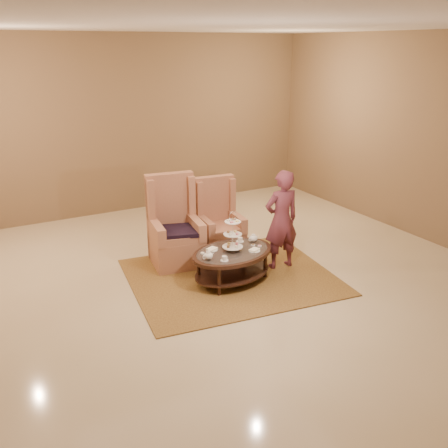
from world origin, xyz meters
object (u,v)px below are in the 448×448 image
tea_table (232,256)px  person (281,220)px  armchair_right (218,228)px  armchair_left (175,234)px

tea_table → person: person is taller
tea_table → person: bearing=-7.4°
armchair_right → person: 1.21m
tea_table → person: (0.89, 0.07, 0.38)m
person → armchair_left: bearing=-32.0°
armchair_right → tea_table: bearing=-101.7°
armchair_left → tea_table: bearing=-58.3°
tea_table → armchair_left: (-0.45, 1.04, 0.08)m
tea_table → armchair_right: bearing=60.4°
person → armchair_right: bearing=-58.4°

